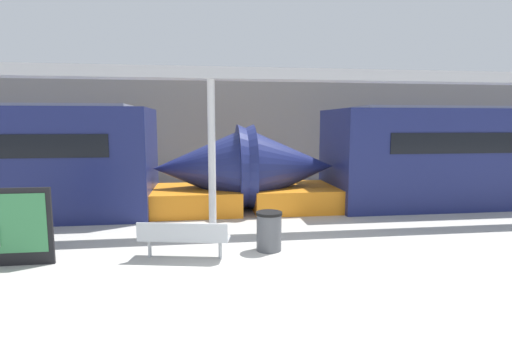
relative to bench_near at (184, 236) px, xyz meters
name	(u,v)px	position (x,y,z in m)	size (l,w,h in m)	color
ground_plane	(280,280)	(1.68, -1.32, -0.46)	(60.00, 60.00, 0.00)	#B2AFA8
station_wall	(231,127)	(1.68, 9.62, 2.04)	(56.00, 0.20, 5.00)	gray
bench_near	(184,236)	(0.00, 0.00, 0.00)	(1.83, 0.79, 0.76)	#ADB2B7
trash_bin	(269,231)	(1.76, 0.33, -0.05)	(0.55, 0.55, 0.83)	#4C4F54
poster_board	(19,226)	(-3.04, 0.08, 0.29)	(1.20, 0.07, 1.48)	black
support_column_near	(212,156)	(0.63, 2.23, 1.40)	(0.19, 0.19, 3.72)	silver
canopy_beam	(211,74)	(0.63, 2.23, 3.40)	(28.00, 0.60, 0.28)	#B7B7BC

